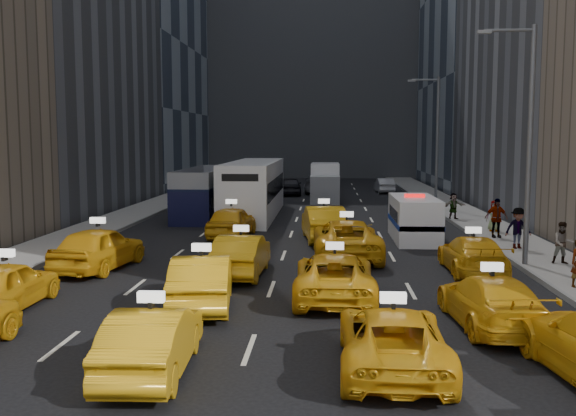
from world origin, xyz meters
name	(u,v)px	position (x,y,z in m)	size (l,w,h in m)	color
ground	(237,382)	(0.00, 0.00, 0.00)	(160.00, 160.00, 0.00)	black
sidewalk_west	(121,219)	(-10.50, 25.00, 0.07)	(3.00, 90.00, 0.15)	gray
sidewalk_east	(477,222)	(10.50, 25.00, 0.07)	(3.00, 90.00, 0.15)	gray
curb_west	(145,219)	(-9.05, 25.00, 0.09)	(0.15, 90.00, 0.18)	slate
curb_east	(451,221)	(9.05, 25.00, 0.09)	(0.15, 90.00, 0.18)	slate
building_backdrop	(313,20)	(0.00, 72.00, 20.00)	(30.00, 12.00, 40.00)	slate
streetlight_near	(527,137)	(9.18, 12.00, 4.92)	(2.15, 0.22, 9.00)	#595B60
streetlight_far	(435,138)	(9.18, 32.00, 4.92)	(2.15, 0.22, 9.00)	#595B60
taxi_5	(152,340)	(-1.84, 0.40, 0.70)	(1.48, 4.25, 1.40)	gold
taxi_6	(392,338)	(3.19, 0.93, 0.66)	(2.20, 4.77, 1.32)	gold
taxi_8	(6,285)	(-7.35, 5.05, 0.71)	(1.68, 4.17, 1.42)	gold
taxi_9	(202,281)	(-1.81, 5.66, 0.77)	(1.63, 4.66, 1.54)	gold
taxi_10	(335,276)	(2.04, 6.81, 0.71)	(2.36, 5.13, 1.42)	gold
taxi_11	(491,301)	(6.04, 4.11, 0.69)	(1.92, 4.72, 1.37)	gold
taxi_12	(99,248)	(-6.67, 10.68, 0.82)	(1.94, 4.81, 1.64)	gold
taxi_13	(241,255)	(-1.24, 10.02, 0.74)	(1.57, 4.49, 1.48)	gold
taxi_14	(346,239)	(2.61, 13.57, 0.79)	(2.64, 5.72, 1.59)	gold
taxi_15	(473,255)	(7.08, 10.88, 0.68)	(1.91, 4.69, 1.36)	gold
taxi_16	(232,222)	(-2.89, 18.77, 0.78)	(1.84, 4.58, 1.56)	gold
taxi_17	(324,223)	(1.66, 18.17, 0.83)	(1.76, 5.05, 1.67)	gold
nypd_van	(414,219)	(5.99, 18.43, 1.01)	(2.32, 5.30, 2.23)	silver
double_decker	(206,193)	(-5.79, 27.32, 1.46)	(3.59, 10.40, 2.96)	black
city_bus	(254,189)	(-2.74, 27.55, 1.71)	(3.25, 13.40, 3.44)	silver
box_truck	(325,183)	(1.68, 37.52, 1.42)	(2.26, 6.38, 2.91)	silver
misc_car_0	(414,207)	(7.09, 26.75, 0.73)	(1.55, 4.44, 1.46)	#A7AAAE
misc_car_1	(228,187)	(-6.57, 41.68, 0.77)	(2.56, 5.56, 1.54)	black
misc_car_2	(318,184)	(1.08, 44.74, 0.81)	(2.27, 5.59, 1.62)	slate
misc_car_3	(291,186)	(-1.29, 42.65, 0.77)	(1.82, 4.52, 1.54)	black
misc_car_4	(384,185)	(6.99, 45.42, 0.66)	(1.40, 4.01, 1.32)	#A8AAB0
pedestrian_1	(563,243)	(10.70, 12.08, 0.95)	(0.78, 0.43, 1.60)	gray
pedestrian_2	(518,228)	(10.02, 15.46, 1.03)	(1.14, 0.47, 1.77)	gray
pedestrian_3	(496,218)	(9.88, 18.51, 1.09)	(1.10, 0.50, 1.88)	gray
pedestrian_4	(494,216)	(10.34, 20.65, 0.94)	(0.77, 0.42, 1.58)	gray
pedestrian_5	(453,206)	(9.25, 25.55, 0.92)	(1.42, 0.41, 1.53)	gray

